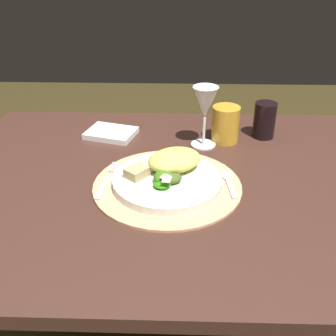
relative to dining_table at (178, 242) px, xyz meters
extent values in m
cube|color=#40251D|center=(0.00, 0.00, 0.17)|extent=(1.10, 0.81, 0.03)
cylinder|color=#432818|center=(-0.47, 0.32, -0.20)|extent=(0.09, 0.09, 0.72)
cylinder|color=#40271D|center=(0.47, 0.32, -0.20)|extent=(0.09, 0.09, 0.72)
cylinder|color=tan|center=(-0.02, -0.03, 0.19)|extent=(0.33, 0.33, 0.01)
cylinder|color=silver|center=(-0.02, -0.03, 0.20)|extent=(0.24, 0.24, 0.02)
ellipsoid|color=#DCD25D|center=(-0.01, 0.01, 0.24)|extent=(0.16, 0.14, 0.05)
ellipsoid|color=#445721|center=(-0.01, -0.06, 0.22)|extent=(0.05, 0.04, 0.02)
ellipsoid|color=#2C7C10|center=(-0.04, -0.07, 0.22)|extent=(0.05, 0.05, 0.01)
ellipsoid|color=#3C7118|center=(-0.03, -0.05, 0.22)|extent=(0.05, 0.07, 0.02)
cube|color=beige|center=(-0.03, -0.07, 0.23)|extent=(0.03, 0.03, 0.01)
cube|color=beige|center=(-0.02, -0.08, 0.24)|extent=(0.02, 0.03, 0.00)
cube|color=tan|center=(-0.09, -0.03, 0.22)|extent=(0.06, 0.06, 0.02)
cube|color=silver|center=(-0.17, -0.06, 0.20)|extent=(0.02, 0.09, 0.00)
cube|color=silver|center=(-0.16, 0.04, 0.20)|extent=(0.01, 0.04, 0.00)
cube|color=silver|center=(-0.16, 0.04, 0.20)|extent=(0.01, 0.04, 0.00)
cube|color=silver|center=(-0.15, 0.04, 0.20)|extent=(0.01, 0.04, 0.00)
cube|color=silver|center=(-0.15, 0.04, 0.20)|extent=(0.01, 0.04, 0.00)
cube|color=silver|center=(0.12, -0.05, 0.20)|extent=(0.02, 0.09, 0.00)
ellipsoid|color=silver|center=(0.11, 0.01, 0.20)|extent=(0.02, 0.04, 0.01)
cube|color=white|center=(-0.19, 0.23, 0.20)|extent=(0.15, 0.13, 0.02)
cylinder|color=silver|center=(0.07, 0.18, 0.19)|extent=(0.07, 0.07, 0.00)
cylinder|color=silver|center=(0.07, 0.18, 0.23)|extent=(0.01, 0.01, 0.08)
cone|color=silver|center=(0.07, 0.18, 0.31)|extent=(0.07, 0.07, 0.08)
cylinder|color=gold|center=(0.13, 0.21, 0.24)|extent=(0.07, 0.07, 0.10)
cylinder|color=black|center=(0.23, 0.24, 0.24)|extent=(0.06, 0.06, 0.10)
camera|label=1|loc=(0.00, -0.82, 0.68)|focal=44.08mm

